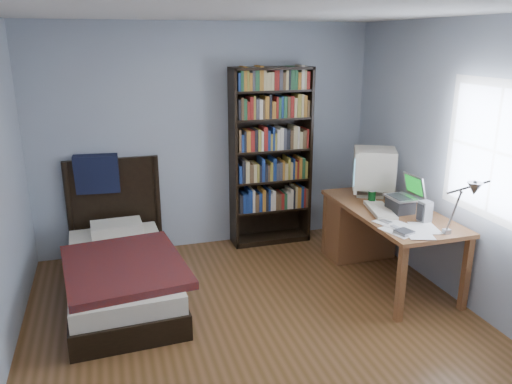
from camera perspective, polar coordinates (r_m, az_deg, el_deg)
room at (r=3.66m, az=1.44°, el=0.25°), size 4.20×4.24×2.50m
desk at (r=5.47m, az=12.47°, el=-3.61°), size 0.75×1.59×0.73m
crt_monitor at (r=5.34m, az=13.16°, el=2.58°), size 0.60×0.55×0.51m
laptop at (r=4.95m, az=16.36°, el=-1.03°), size 0.29×0.30×0.36m
desk_lamp at (r=4.08m, az=23.29°, el=-0.17°), size 0.22×0.49×0.58m
keyboard at (r=4.91m, az=14.00°, el=-2.04°), size 0.30×0.52×0.05m
speaker at (r=4.74m, az=18.76°, el=-2.13°), size 0.11×0.11×0.19m
soda_can at (r=5.11m, az=13.09°, el=-0.62°), size 0.07×0.07×0.13m
mouse at (r=5.22m, az=13.10°, el=-0.82°), size 0.07×0.11×0.04m
phone_silver at (r=4.64m, az=14.64°, el=-3.30°), size 0.08×0.11×0.02m
phone_grey at (r=4.53m, az=15.63°, el=-3.90°), size 0.06×0.09×0.02m
external_drive at (r=4.42m, az=16.57°, el=-4.44°), size 0.16×0.16×0.03m
bookshelf at (r=5.70m, az=1.70°, el=3.96°), size 0.91×0.30×2.03m
bed at (r=4.91m, az=-15.24°, el=-8.24°), size 1.12×2.03×1.16m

